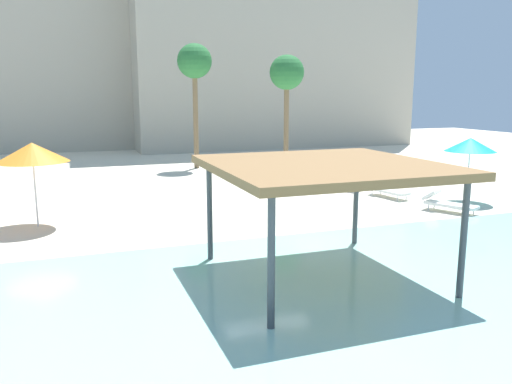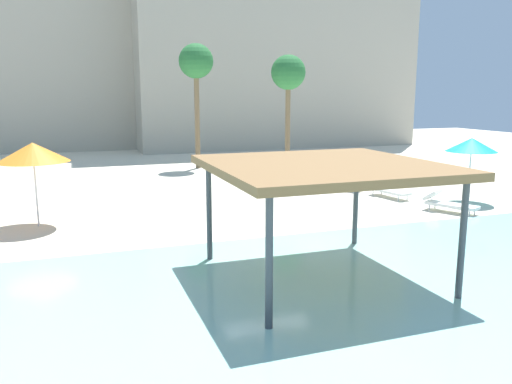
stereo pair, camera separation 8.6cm
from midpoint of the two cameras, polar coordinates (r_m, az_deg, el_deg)
name	(u,v)px [view 2 (the right image)]	position (r m, az deg, el deg)	size (l,w,h in m)	color
ground_plane	(279,254)	(13.76, 2.73, -6.82)	(80.00, 80.00, 0.00)	beige
lagoon_water	(395,341)	(9.46, 15.35, -15.59)	(44.00, 13.50, 0.04)	#99D1C6
shade_pavilion	(324,169)	(11.51, 7.69, 2.50)	(4.87, 4.87, 2.67)	#42474C
beach_umbrella_teal_1	(472,145)	(21.59, 22.82, 4.82)	(1.92, 1.92, 2.50)	silver
beach_umbrella_orange_2	(33,152)	(17.51, -23.28, 4.05)	(2.20, 2.20, 2.68)	silver
lounge_chair_0	(387,189)	(21.77, 14.37, 0.33)	(0.93, 1.97, 0.74)	white
lounge_chair_2	(339,182)	(23.03, 9.25, 1.09)	(1.41, 1.96, 0.74)	white
lounge_chair_3	(447,203)	(19.67, 20.49, -1.12)	(1.40, 1.96, 0.74)	white
palm_tree_1	(196,64)	(29.29, -6.55, 13.81)	(1.90, 1.90, 6.87)	brown
palm_tree_2	(288,75)	(28.99, 3.67, 12.75)	(1.90, 1.90, 6.26)	brown
hotel_block_0	(22,4)	(44.92, -24.37, 18.38)	(17.48, 9.52, 21.58)	#B2A893
hotel_block_1	(266,37)	(44.30, 1.19, 16.76)	(22.04, 10.56, 17.50)	#B2A893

